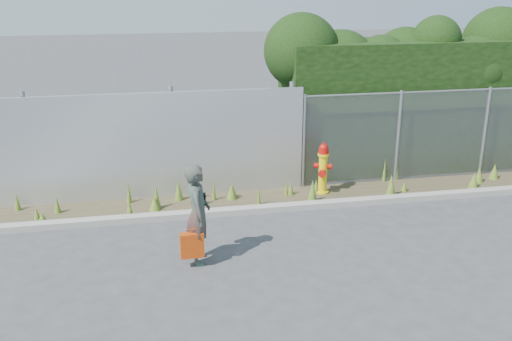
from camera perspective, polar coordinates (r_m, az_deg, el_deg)
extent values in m
plane|color=#3C3C3E|center=(9.60, 3.41, -8.21)|extent=(80.00, 80.00, 0.00)
cube|color=gray|center=(11.16, 1.12, -3.83)|extent=(16.00, 0.22, 0.12)
cube|color=#403724|center=(11.72, 0.50, -2.97)|extent=(16.00, 1.20, 0.01)
cone|color=#4B681F|center=(11.40, -5.84, -2.48)|extent=(0.21, 0.21, 0.47)
cone|color=#4B681F|center=(11.52, -21.08, -4.08)|extent=(0.12, 0.12, 0.24)
cone|color=#4B681F|center=(13.19, 20.94, -0.96)|extent=(0.22, 0.22, 0.35)
cone|color=#4B681F|center=(11.38, 0.28, -2.48)|extent=(0.08, 0.08, 0.45)
cone|color=#4B681F|center=(11.64, -4.24, -1.94)|extent=(0.09, 0.09, 0.48)
cone|color=#4B681F|center=(11.84, -2.30, -2.14)|extent=(0.15, 0.15, 0.25)
cone|color=#4B681F|center=(12.09, 6.02, -1.62)|extent=(0.13, 0.13, 0.31)
cone|color=#4B681F|center=(11.06, -12.55, -3.72)|extent=(0.14, 0.14, 0.40)
cone|color=#4B681F|center=(11.93, 3.05, -1.75)|extent=(0.09, 0.09, 0.34)
cone|color=#4B681F|center=(12.18, 13.35, -1.48)|extent=(0.21, 0.21, 0.48)
cone|color=#4B681F|center=(13.17, 13.90, 0.15)|extent=(0.09, 0.09, 0.53)
cone|color=#4B681F|center=(11.29, -20.58, -4.54)|extent=(0.19, 0.19, 0.22)
cone|color=#4B681F|center=(11.95, 3.50, -1.82)|extent=(0.13, 0.13, 0.30)
cone|color=#4B681F|center=(11.66, -19.27, -3.30)|extent=(0.14, 0.14, 0.35)
cone|color=#4B681F|center=(11.70, -2.45, -2.17)|extent=(0.22, 0.22, 0.34)
cone|color=#4B681F|center=(11.60, 5.67, -2.06)|extent=(0.20, 0.20, 0.48)
cone|color=#4B681F|center=(11.72, -7.76, -2.00)|extent=(0.18, 0.18, 0.45)
cone|color=#4B681F|center=(11.84, -5.46, -2.08)|extent=(0.10, 0.10, 0.30)
cone|color=#4B681F|center=(13.59, 21.41, -0.44)|extent=(0.20, 0.20, 0.35)
cone|color=#4B681F|center=(12.53, 14.61, -1.58)|extent=(0.14, 0.14, 0.24)
cone|color=#4B681F|center=(13.94, 22.72, -0.14)|extent=(0.22, 0.22, 0.35)
cone|color=#4B681F|center=(11.36, -9.93, -2.70)|extent=(0.17, 0.17, 0.49)
cone|color=#4B681F|center=(11.33, -10.10, -3.33)|extent=(0.23, 0.23, 0.29)
cone|color=#4B681F|center=(11.77, -12.61, -2.21)|extent=(0.11, 0.11, 0.45)
cone|color=#4B681F|center=(12.08, -22.78, -2.95)|extent=(0.13, 0.13, 0.36)
cone|color=#4B681F|center=(12.99, 12.73, 0.02)|extent=(0.09, 0.09, 0.54)
cube|color=#B2B4B9|center=(11.77, -15.80, 2.03)|extent=(8.50, 0.08, 2.20)
cylinder|color=gray|center=(12.05, -21.71, 2.02)|extent=(0.10, 0.10, 2.30)
cylinder|color=gray|center=(11.84, -8.30, 2.90)|extent=(0.10, 0.10, 2.30)
cylinder|color=gray|center=(12.20, 3.52, 3.54)|extent=(0.10, 0.10, 2.30)
cube|color=gray|center=(13.41, 18.09, 3.37)|extent=(6.50, 0.03, 2.00)
cylinder|color=gray|center=(13.19, 18.53, 7.56)|extent=(6.50, 0.04, 0.04)
cylinder|color=gray|center=(12.19, 4.79, 2.89)|extent=(0.07, 0.07, 2.05)
cylinder|color=gray|center=(12.93, 14.01, 3.31)|extent=(0.07, 0.07, 2.05)
cylinder|color=gray|center=(13.94, 21.89, 3.61)|extent=(0.07, 0.07, 2.05)
cube|color=black|center=(14.29, 17.45, 6.42)|extent=(7.30, 1.60, 3.00)
sphere|color=black|center=(12.87, 4.56, 11.84)|extent=(1.67, 1.67, 1.67)
sphere|color=black|center=(13.29, 8.44, 10.32)|extent=(1.63, 1.63, 1.63)
sphere|color=black|center=(13.44, 12.37, 10.42)|extent=(1.28, 1.28, 1.28)
sphere|color=black|center=(14.02, 14.64, 10.69)|extent=(1.50, 1.50, 1.50)
sphere|color=black|center=(13.86, 17.59, 12.32)|extent=(1.11, 1.11, 1.11)
sphere|color=black|center=(14.54, 21.12, 9.47)|extent=(1.53, 1.53, 1.53)
sphere|color=black|center=(15.08, 23.04, 11.63)|extent=(1.70, 1.70, 1.70)
cylinder|color=yellow|center=(12.16, 6.61, -2.16)|extent=(0.28, 0.28, 0.06)
cylinder|color=yellow|center=(12.03, 6.68, -0.41)|extent=(0.18, 0.18, 0.84)
cylinder|color=yellow|center=(11.89, 6.76, 1.59)|extent=(0.24, 0.24, 0.05)
cylinder|color=#B20F0A|center=(11.87, 6.77, 1.91)|extent=(0.21, 0.21, 0.10)
sphere|color=#B20F0A|center=(11.85, 6.79, 2.23)|extent=(0.19, 0.19, 0.19)
cylinder|color=#B20F0A|center=(11.82, 6.81, 2.69)|extent=(0.05, 0.05, 0.05)
cylinder|color=#B20F0A|center=(11.93, 6.08, 0.42)|extent=(0.10, 0.11, 0.11)
cylinder|color=#B20F0A|center=(12.01, 7.35, 0.50)|extent=(0.10, 0.11, 0.11)
cylinder|color=#B20F0A|center=(11.88, 6.90, -0.29)|extent=(0.15, 0.12, 0.15)
imported|color=#106654|center=(9.03, -5.83, -4.35)|extent=(0.43, 0.62, 1.64)
cube|color=#AE3009|center=(9.02, -6.42, -7.43)|extent=(0.37, 0.13, 0.40)
cylinder|color=#AE3009|center=(8.90, -6.48, -5.87)|extent=(0.17, 0.02, 0.02)
cube|color=black|center=(9.14, -5.77, -2.82)|extent=(0.23, 0.10, 0.17)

